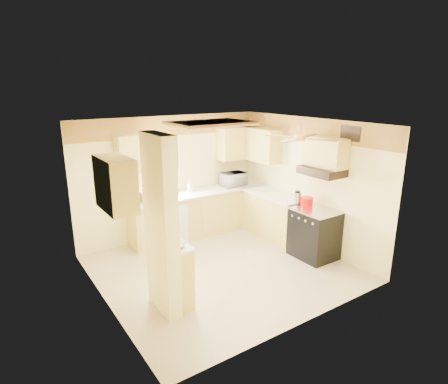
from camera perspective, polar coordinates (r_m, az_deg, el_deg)
floor at (r=6.65m, az=-0.28°, el=-11.56°), size 4.00×4.00×0.00m
ceiling at (r=5.93m, az=-0.31°, el=10.40°), size 4.00×4.00×0.00m
wall_back at (r=7.77m, az=-8.10°, el=2.23°), size 4.00×0.00×4.00m
wall_front at (r=4.81m, az=12.47°, el=-6.75°), size 4.00×0.00×4.00m
wall_left at (r=5.39m, az=-18.33°, el=-4.68°), size 0.00×3.80×3.80m
wall_right at (r=7.43m, az=12.64°, el=1.36°), size 0.00×3.80×3.80m
wallpaper_border at (r=7.58m, az=-8.34°, el=9.93°), size 4.00×0.02×0.40m
partition_column at (r=5.10m, az=-9.55°, el=-5.23°), size 0.20×0.70×2.50m
partition_ledge at (r=5.52m, az=-7.04°, el=-12.55°), size 0.25×0.55×0.90m
ledge_top at (r=5.32m, az=-7.21°, el=-8.09°), size 0.28×0.58×0.04m
lower_cabinets_back at (r=7.97m, az=-3.69°, el=-3.30°), size 3.00×0.60×0.90m
lower_cabinets_right at (r=7.87m, az=7.62°, el=-3.65°), size 0.60×1.40×0.90m
countertop_back at (r=7.82m, az=-3.71°, el=-0.06°), size 3.04×0.64×0.04m
countertop_right at (r=7.72m, az=7.69°, el=-0.38°), size 0.64×1.44×0.04m
dishwasher_panel at (r=7.39m, az=-7.49°, el=-5.16°), size 0.58×0.02×0.80m
window at (r=7.59m, az=-9.84°, el=4.15°), size 0.92×0.02×1.02m
upper_cab_back_left at (r=7.17m, az=-13.79°, el=5.67°), size 0.60×0.35×0.70m
upper_cab_back_right at (r=8.29m, az=2.01°, el=7.47°), size 0.90×0.35×0.70m
upper_cab_right at (r=8.09m, az=5.59°, el=7.19°), size 0.35×1.00×0.70m
upper_cab_left_wall at (r=5.03m, az=-16.22°, el=1.22°), size 0.35×0.75×0.70m
upper_cab_over_stove at (r=6.80m, az=15.33°, el=5.88°), size 0.35×0.76×0.52m
stove at (r=7.09m, az=13.62°, el=-6.14°), size 0.68×0.77×0.92m
range_hood at (r=6.80m, az=14.66°, el=3.09°), size 0.50×0.76×0.14m
poster_menu at (r=4.97m, az=-8.70°, el=1.49°), size 0.02×0.42×0.57m
poster_nashville at (r=5.16m, az=-8.40°, el=-5.51°), size 0.02×0.42×0.57m
ceiling_light_panel at (r=6.41m, az=-2.08°, el=10.41°), size 1.35×0.95×0.06m
ceiling_fan at (r=6.05m, az=11.45°, el=8.16°), size 1.15×1.15×0.26m
vent_grate at (r=6.65m, az=18.73°, el=8.45°), size 0.02×0.40×0.25m
microwave at (r=8.22m, az=1.46°, el=1.96°), size 0.54×0.37×0.29m
bowl at (r=5.21m, az=-7.02°, el=-7.98°), size 0.30×0.30×0.06m
dutch_oven at (r=7.11m, az=12.49°, el=-1.41°), size 0.24×0.24×0.16m
kettle at (r=7.19m, az=11.12°, el=-0.75°), size 0.15×0.15×0.22m
dish_rack at (r=7.25m, az=-11.91°, el=-0.81°), size 0.40×0.30×0.23m
utensil_crock at (r=7.83m, az=-5.16°, el=0.67°), size 0.12×0.12×0.24m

